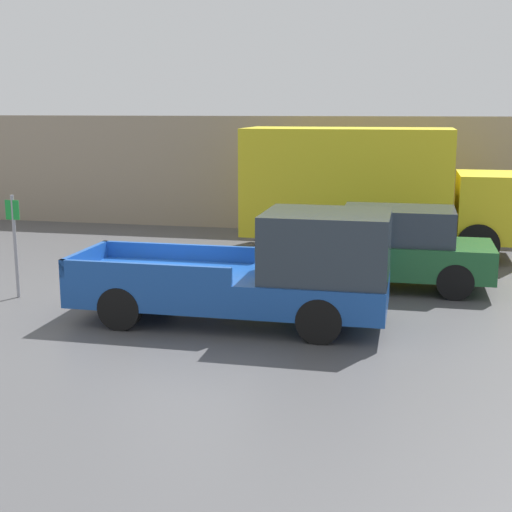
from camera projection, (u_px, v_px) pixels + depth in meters
The scene contains 6 objects.
ground_plane at pixel (176, 311), 13.80m from camera, with size 60.00×60.00×0.00m, color #4C4C4F.
building_wall at pixel (273, 173), 22.77m from camera, with size 28.00×0.15×3.61m.
pickup_truck at pixel (264, 272), 12.78m from camera, with size 5.71×1.95×2.09m.
car at pixel (393, 248), 15.48m from camera, with size 4.28×1.82×1.76m.
delivery_truck at pixel (367, 187), 19.01m from camera, with size 7.17×2.36×3.34m.
parking_sign at pixel (15, 240), 14.56m from camera, with size 0.30×0.07×2.14m.
Camera 1 is at (4.36, -12.65, 3.86)m, focal length 50.00 mm.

